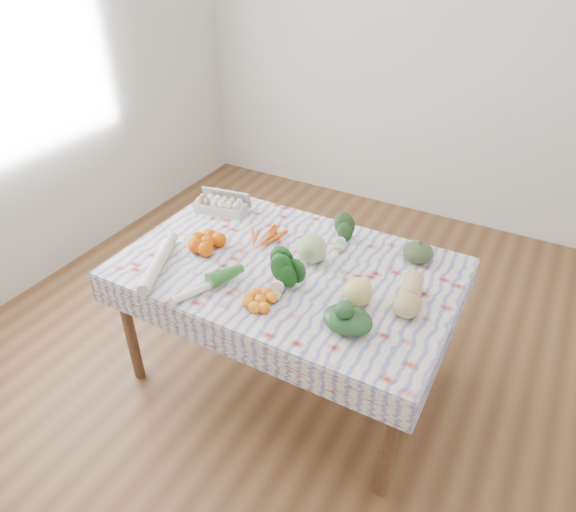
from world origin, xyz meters
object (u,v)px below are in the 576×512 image
object	(u,v)px
egg_carton	(220,206)
cabbage	(312,249)
kabocha_squash	(418,252)
grapefruit	(358,292)
dining_table	(288,279)
butternut_squash	(410,294)

from	to	relation	value
egg_carton	cabbage	xyz separation A→B (m)	(0.70, -0.19, 0.04)
kabocha_squash	grapefruit	xyz separation A→B (m)	(-0.13, -0.47, 0.02)
dining_table	cabbage	size ratio (longest dim) A/B	10.55
kabocha_squash	cabbage	world-z (taller)	cabbage
dining_table	grapefruit	size ratio (longest dim) A/B	12.15
dining_table	cabbage	xyz separation A→B (m)	(0.09, 0.09, 0.16)
dining_table	butternut_squash	distance (m)	0.64
egg_carton	grapefruit	size ratio (longest dim) A/B	2.29
cabbage	grapefruit	world-z (taller)	cabbage
dining_table	kabocha_squash	size ratio (longest dim) A/B	10.45
cabbage	butternut_squash	world-z (taller)	cabbage
grapefruit	dining_table	bearing A→B (deg)	165.84
egg_carton	kabocha_squash	bearing A→B (deg)	-6.29
dining_table	kabocha_squash	distance (m)	0.67
dining_table	kabocha_squash	xyz separation A→B (m)	(0.55, 0.36, 0.13)
egg_carton	kabocha_squash	distance (m)	1.17
dining_table	kabocha_squash	bearing A→B (deg)	33.15
kabocha_squash	grapefruit	world-z (taller)	grapefruit
kabocha_squash	dining_table	bearing A→B (deg)	-146.85
kabocha_squash	cabbage	distance (m)	0.54
grapefruit	kabocha_squash	bearing A→B (deg)	73.96
egg_carton	cabbage	size ratio (longest dim) A/B	1.99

